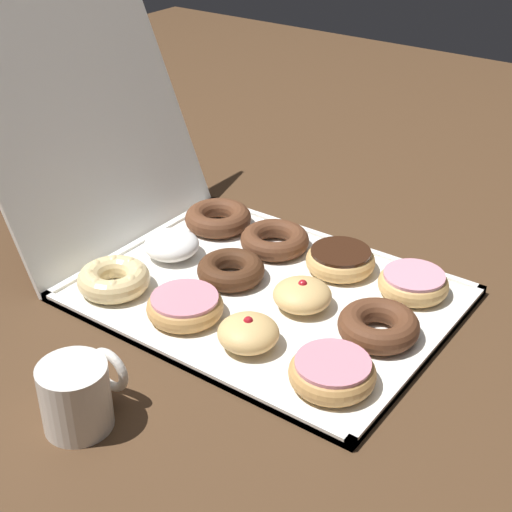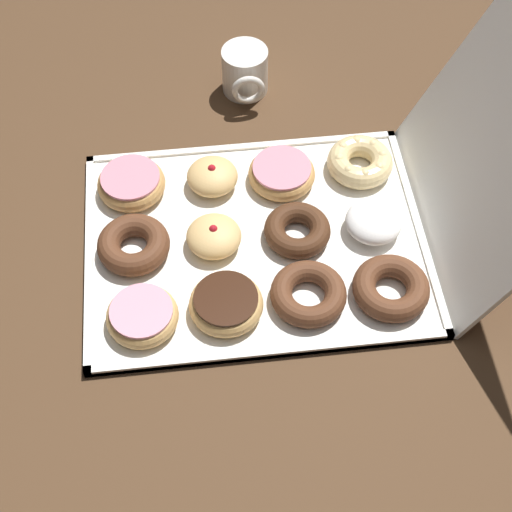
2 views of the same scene
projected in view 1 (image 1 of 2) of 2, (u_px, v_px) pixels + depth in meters
name	position (u px, v px, depth m)	size (l,w,h in m)	color
ground_plane	(265.00, 298.00, 1.17)	(3.00, 3.00, 0.00)	#4C331E
donut_box	(266.00, 295.00, 1.17)	(0.42, 0.55, 0.01)	white
box_lid_open	(81.00, 103.00, 1.24)	(0.42, 0.52, 0.01)	white
pink_frosted_donut_0	(332.00, 372.00, 0.97)	(0.11, 0.11, 0.04)	tan
chocolate_cake_ring_donut_1	(380.00, 324.00, 1.06)	(0.12, 0.12, 0.04)	#59331E
pink_frosted_donut_2	(413.00, 283.00, 1.16)	(0.11, 0.11, 0.03)	tan
jelly_filled_donut_3	(248.00, 333.00, 1.04)	(0.09, 0.09, 0.05)	#E5B770
jelly_filled_donut_4	(302.00, 295.00, 1.12)	(0.09, 0.09, 0.05)	#E5B770
chocolate_frosted_donut_5	(340.00, 260.00, 1.22)	(0.11, 0.11, 0.04)	tan
pink_frosted_donut_6	(185.00, 306.00, 1.10)	(0.11, 0.11, 0.03)	tan
chocolate_cake_ring_donut_7	(230.00, 270.00, 1.19)	(0.11, 0.11, 0.03)	#472816
chocolate_cake_ring_donut_8	(275.00, 240.00, 1.28)	(0.12, 0.12, 0.03)	#59331E
cruller_donut_9	(114.00, 278.00, 1.16)	(0.11, 0.11, 0.04)	#EACC8C
powdered_filled_donut_10	(172.00, 245.00, 1.25)	(0.09, 0.09, 0.04)	white
chocolate_cake_ring_donut_11	(218.00, 218.00, 1.34)	(0.12, 0.12, 0.04)	#59331E
coffee_mug	(77.00, 394.00, 0.91)	(0.11, 0.09, 0.09)	white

